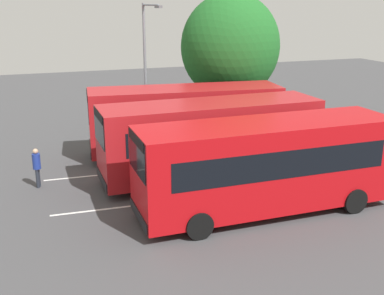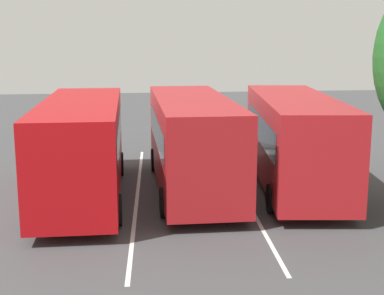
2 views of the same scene
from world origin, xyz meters
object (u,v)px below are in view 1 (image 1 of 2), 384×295
bus_center_right (266,164)px  pedestrian (37,165)px  street_lamp (147,60)px  depot_tree (230,47)px  bus_far_left (185,118)px  bus_center_left (211,138)px

bus_center_right → pedestrian: size_ratio=5.68×
street_lamp → depot_tree: (-4.87, 0.50, 0.64)m
depot_tree → bus_far_left: bearing=43.0°
street_lamp → bus_center_right: bearing=-1.9°
bus_center_left → street_lamp: (0.63, -8.04, 2.38)m
bus_center_left → pedestrian: (7.06, -1.43, -0.85)m
bus_center_right → street_lamp: 12.17m
bus_far_left → bus_center_right: (-0.44, 7.56, 0.00)m
bus_far_left → pedestrian: (7.20, 2.30, -0.85)m
bus_far_left → bus_center_right: 7.57m
bus_center_left → bus_center_right: same height
bus_center_left → bus_center_right: size_ratio=1.00×
bus_center_right → depot_tree: (-3.66, -11.38, 3.02)m
bus_far_left → pedestrian: size_ratio=5.81×
bus_far_left → pedestrian: bus_far_left is taller
bus_far_left → depot_tree: bearing=-130.2°
bus_center_right → depot_tree: depot_tree is taller
bus_center_right → pedestrian: bearing=-34.2°
bus_center_left → bus_center_right: 3.87m
bus_far_left → depot_tree: size_ratio=1.22×
pedestrian → depot_tree: 13.42m
bus_center_right → pedestrian: (7.64, -5.26, -0.85)m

